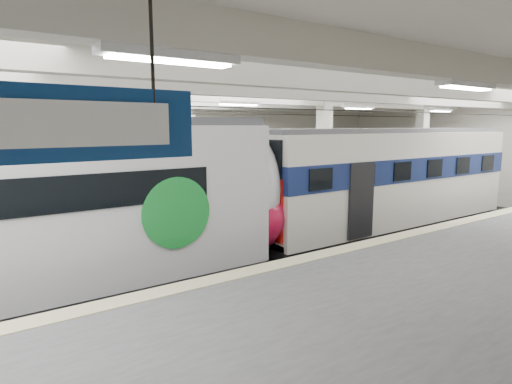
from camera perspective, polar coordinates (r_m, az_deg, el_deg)
station_hall at (r=11.93m, az=7.50°, el=4.24°), size 36.00×24.00×5.75m
modern_emu at (r=10.86m, az=-24.51°, el=-2.71°), size 13.59×2.81×4.39m
older_rer at (r=17.24m, az=17.05°, el=1.65°), size 12.20×2.70×4.08m
wayfinding_sign at (r=2.77m, az=-25.70°, el=8.35°), size 1.81×0.18×1.23m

